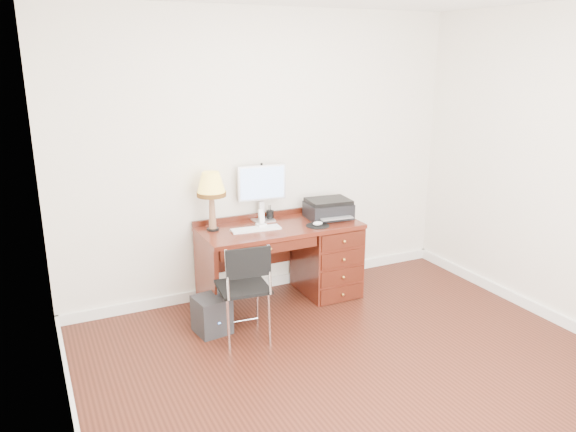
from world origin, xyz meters
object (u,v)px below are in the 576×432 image
monitor (262,186)px  leg_lamp (211,188)px  desk (310,254)px  equipment_box (212,315)px  phone (261,222)px  printer (328,209)px  chair (246,282)px

monitor → leg_lamp: size_ratio=1.00×
desk → equipment_box: (-1.12, -0.34, -0.25)m
phone → desk: bearing=-6.7°
phone → equipment_box: bearing=-154.5°
leg_lamp → monitor: bearing=10.7°
desk → equipment_box: bearing=-162.9°
desk → leg_lamp: leg_lamp is taller
leg_lamp → equipment_box: bearing=-111.8°
desk → equipment_box: 1.20m
equipment_box → desk: bearing=9.0°
monitor → printer: monitor is taller
equipment_box → chair: bearing=-59.1°
desk → phone: (-0.50, 0.02, 0.39)m
monitor → chair: bearing=-115.3°
desk → monitor: 0.82m
leg_lamp → phone: size_ratio=3.15×
phone → equipment_box: phone is taller
equipment_box → leg_lamp: bearing=60.1°
phone → chair: bearing=-127.8°
printer → chair: (-1.12, -0.63, -0.33)m
desk → printer: size_ratio=3.38×
printer → leg_lamp: bearing=-179.9°
desk → equipment_box: desk is taller
phone → equipment_box: 0.96m
chair → monitor: bearing=65.0°
leg_lamp → chair: 0.96m
leg_lamp → phone: (0.43, -0.11, -0.34)m
printer → leg_lamp: size_ratio=0.83×
leg_lamp → chair: size_ratio=0.63×
phone → equipment_box: (-0.62, -0.36, -0.64)m
leg_lamp → equipment_box: leg_lamp is taller
monitor → leg_lamp: 0.54m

